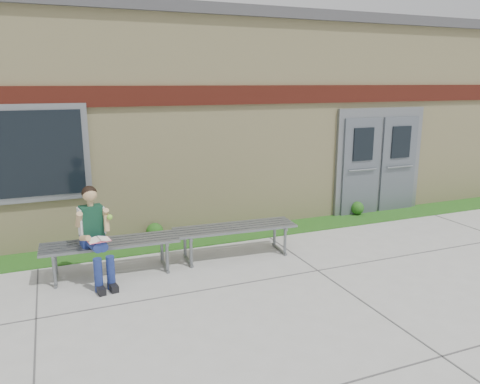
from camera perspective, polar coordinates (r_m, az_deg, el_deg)
name	(u,v)px	position (r m, az deg, el deg)	size (l,w,h in m)	color
ground	(274,295)	(6.56, 4.14, -12.39)	(80.00, 80.00, 0.00)	#9E9E99
grass_strip	(212,237)	(8.78, -3.40, -5.53)	(16.00, 0.80, 0.02)	#245215
school_building	(166,113)	(11.60, -9.04, 9.47)	(16.20, 6.22, 4.20)	beige
bench_left	(111,249)	(7.30, -15.45, -6.72)	(2.02, 0.64, 0.52)	slate
bench_right	(235,233)	(7.75, -0.58, -5.03)	(2.03, 0.67, 0.52)	slate
girl	(95,232)	(6.97, -17.27, -4.72)	(0.51, 0.82, 1.40)	navy
shrub_mid	(155,231)	(8.71, -10.35, -4.74)	(0.31, 0.31, 0.31)	#245215
shrub_east	(357,208)	(10.50, 14.11, -1.91)	(0.28, 0.28, 0.28)	#245215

